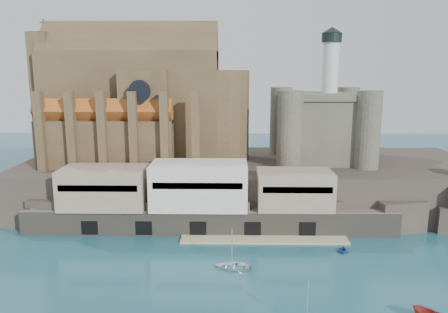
% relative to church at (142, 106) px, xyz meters
% --- Properties ---
extents(ground, '(300.00, 300.00, 0.00)m').
position_rel_church_xyz_m(ground, '(24.13, -41.85, -22.13)').
color(ground, '#1A4A57').
rests_on(ground, ground).
extents(promontory, '(100.00, 36.00, 10.00)m').
position_rel_church_xyz_m(promontory, '(23.94, -2.48, -17.20)').
color(promontory, '#2B2520').
rests_on(promontory, ground).
extents(quay, '(70.00, 12.00, 13.05)m').
position_rel_church_xyz_m(quay, '(13.94, -18.78, -16.06)').
color(quay, '#61594D').
rests_on(quay, ground).
extents(church, '(47.00, 25.93, 30.51)m').
position_rel_church_xyz_m(church, '(0.00, 0.00, 0.00)').
color(church, '#493722').
rests_on(church, promontory).
extents(castle_keep, '(21.20, 21.20, 29.30)m').
position_rel_church_xyz_m(castle_keep, '(40.21, -0.78, -3.81)').
color(castle_keep, '#4A463A').
rests_on(castle_keep, promontory).
extents(boat_6, '(1.62, 4.07, 5.54)m').
position_rel_church_xyz_m(boat_6, '(20.31, -35.03, -22.13)').
color(boat_6, white).
rests_on(boat_6, ground).
extents(boat_7, '(2.72, 2.20, 2.74)m').
position_rel_church_xyz_m(boat_7, '(39.01, -28.75, -22.13)').
color(boat_7, navy).
rests_on(boat_7, ground).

